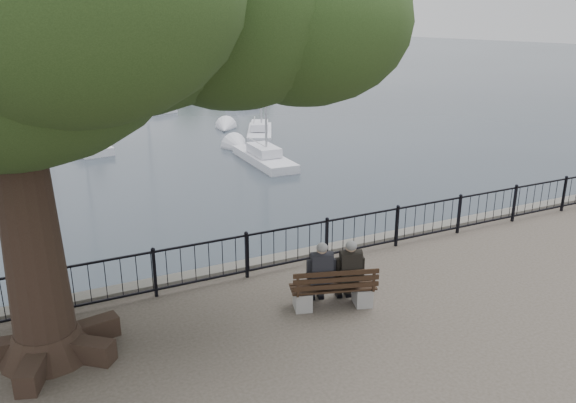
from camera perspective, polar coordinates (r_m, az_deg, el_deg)
harbor at (r=13.43m, az=-0.96°, el=-7.95°), size 260.00×260.00×1.20m
railing at (r=12.58m, az=0.00°, el=-4.51°), size 22.06×0.06×1.00m
bench at (r=11.10m, az=4.63°, el=-9.26°), size 1.74×0.98×0.88m
person_left at (r=10.99m, az=3.27°, el=-7.59°), size 0.54×0.76×1.39m
person_right at (r=11.11m, az=6.15°, el=-7.36°), size 0.54×0.76×1.39m
lion_monument at (r=58.44m, az=-19.82°, el=12.85°), size 5.62×5.62×8.38m
sailboat_b at (r=31.01m, az=-20.08°, el=5.77°), size 2.27×5.44×11.73m
sailboat_c at (r=26.13m, az=-2.44°, el=4.59°), size 1.53×4.97×9.21m
sailboat_d at (r=32.24m, az=-2.88°, el=7.13°), size 3.15×4.81×7.63m
sailboat_f at (r=43.36m, az=-14.26°, el=9.59°), size 3.29×6.24×13.39m
sailboat_g at (r=43.80m, az=-5.29°, el=10.03°), size 1.88×4.89×8.68m
sailboat_h at (r=47.69m, az=-23.61°, el=9.43°), size 2.62×6.24×14.97m
far_shore at (r=92.63m, az=-7.35°, el=16.50°), size 30.00×8.60×9.18m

